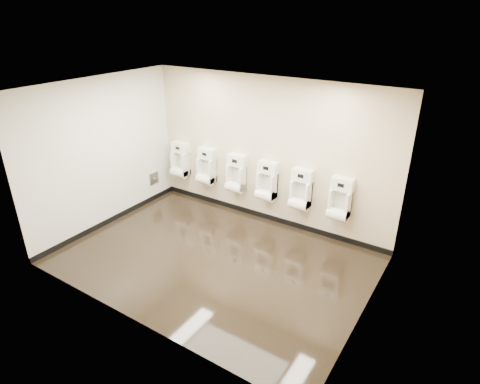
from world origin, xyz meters
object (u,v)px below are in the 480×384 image
object	(u,v)px
urinal_3	(267,184)
urinal_5	(340,202)
urinal_2	(236,176)
urinal_4	(301,192)
access_panel	(154,178)
urinal_1	(206,169)
urinal_0	(180,162)

from	to	relation	value
urinal_3	urinal_5	distance (m)	1.44
urinal_2	urinal_5	xyz separation A→B (m)	(2.14, 0.00, 0.00)
urinal_3	urinal_4	world-z (taller)	same
access_panel	urinal_2	bearing A→B (deg)	12.63
urinal_4	urinal_5	distance (m)	0.74
access_panel	urinal_5	distance (m)	4.04
urinal_2	urinal_3	distance (m)	0.70
urinal_1	urinal_4	distance (m)	2.14
urinal_0	urinal_5	xyz separation A→B (m)	(3.59, 0.00, 0.00)
urinal_1	urinal_4	world-z (taller)	same
urinal_1	urinal_5	distance (m)	2.88
access_panel	urinal_4	bearing A→B (deg)	7.29
access_panel	urinal_3	bearing A→B (deg)	9.27
urinal_4	urinal_1	bearing A→B (deg)	180.00
access_panel	urinal_3	distance (m)	2.62
urinal_3	urinal_1	bearing A→B (deg)	180.00
urinal_2	urinal_3	size ratio (longest dim) A/B	1.00
urinal_1	urinal_0	bearing A→B (deg)	180.00
urinal_0	urinal_1	world-z (taller)	same
access_panel	urinal_0	size ratio (longest dim) A/B	0.34
access_panel	urinal_4	distance (m)	3.31
urinal_0	urinal_3	xyz separation A→B (m)	(2.15, 0.00, 0.00)
urinal_1	urinal_5	bearing A→B (deg)	0.00
urinal_2	urinal_1	bearing A→B (deg)	180.00
urinal_2	urinal_4	world-z (taller)	same
urinal_0	urinal_2	size ratio (longest dim) A/B	1.00
urinal_1	urinal_2	bearing A→B (deg)	0.00
access_panel	urinal_2	xyz separation A→B (m)	(1.87, 0.42, 0.32)
access_panel	urinal_0	bearing A→B (deg)	45.15
urinal_5	urinal_0	bearing A→B (deg)	180.00
urinal_0	urinal_2	world-z (taller)	same
access_panel	urinal_5	bearing A→B (deg)	5.96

